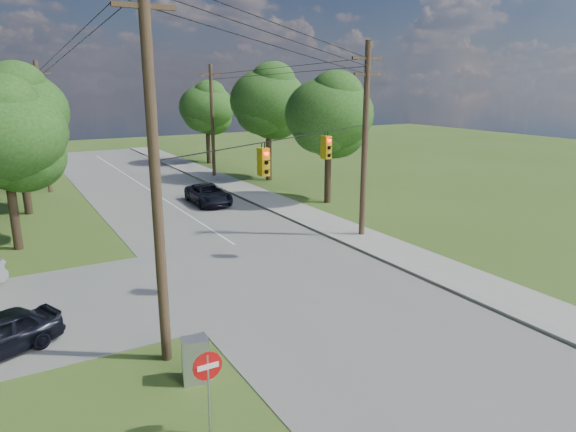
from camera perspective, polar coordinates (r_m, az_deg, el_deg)
ground at (r=18.35m, az=1.30°, el=-12.49°), size 140.00×140.00×0.00m
main_road at (r=23.22m, az=-0.87°, el=-6.48°), size 10.00×100.00×0.03m
sidewalk_east at (r=26.90m, az=11.74°, el=-3.72°), size 2.60×100.00×0.12m
pole_sw at (r=15.04m, az=-14.65°, el=6.01°), size 2.00×0.32×12.00m
pole_ne at (r=28.17m, az=8.55°, el=8.51°), size 2.00×0.32×10.50m
pole_north_e at (r=47.39m, az=-8.41°, el=10.47°), size 2.00×0.32×10.00m
pole_north_w at (r=44.23m, az=-25.59°, el=8.95°), size 2.00×0.32×10.00m
power_lines at (r=27.42m, az=-8.82°, el=16.06°), size 13.93×29.62×4.93m
traffic_signals at (r=21.65m, az=1.11°, el=6.98°), size 4.91×3.27×1.05m
tree_w_near at (r=29.08m, az=-29.09°, el=7.95°), size 6.00×6.00×8.40m
tree_w_mid at (r=37.04m, az=-28.00°, el=10.13°), size 6.40×6.40×9.22m
tree_e_near at (r=36.37m, az=4.57°, el=11.18°), size 6.20×6.20×8.81m
tree_e_mid at (r=45.17m, az=-2.21°, el=12.68°), size 6.60×6.60×9.64m
tree_e_far at (r=55.74m, az=-9.01°, el=11.84°), size 5.80×5.80×8.32m
car_main_north at (r=36.85m, az=-8.83°, el=2.40°), size 2.48×5.05×1.38m
control_cabinet at (r=15.44m, az=-10.25°, el=-15.47°), size 0.85×0.70×1.34m
do_not_enter_sign at (r=12.88m, az=-8.89°, el=-17.00°), size 0.74×0.08×2.22m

